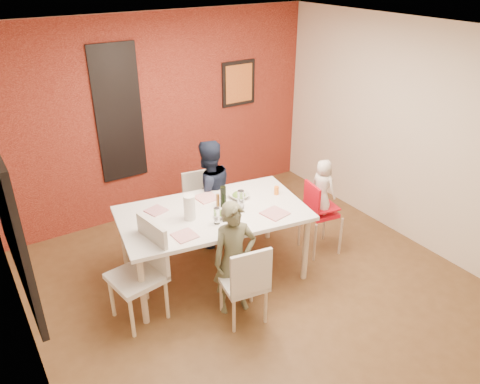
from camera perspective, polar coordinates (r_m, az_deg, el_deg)
ground at (r=5.34m, az=1.77°, el=-11.33°), size 4.50×4.50×0.00m
ceiling at (r=4.23m, az=2.32°, el=18.66°), size 4.50×4.50×0.02m
wall_back at (r=6.47m, az=-9.48°, el=9.03°), size 4.50×0.02×2.70m
wall_front at (r=3.32m, az=25.14°, el=-12.40°), size 4.50×0.02×2.70m
wall_left at (r=3.96m, az=-26.08°, el=-5.84°), size 0.02×4.50×2.70m
wall_right at (r=6.10m, az=19.83°, el=6.65°), size 0.02×4.50×2.70m
brick_accent_wall at (r=6.45m, az=-9.41°, el=8.99°), size 4.50×0.02×2.70m
picture_window_frame at (r=4.04m, az=-26.68°, el=-1.99°), size 0.05×1.70×1.30m
picture_window_pane at (r=4.04m, az=-26.47°, el=-1.94°), size 0.02×1.55×1.15m
glassblock_strip at (r=6.20m, az=-14.57°, el=9.17°), size 0.55×0.03×1.70m
glassblock_surround at (r=6.19m, az=-14.55°, el=9.16°), size 0.60×0.03×1.76m
art_print_frame at (r=6.89m, az=-0.18°, el=13.11°), size 0.54×0.03×0.64m
art_print_canvas at (r=6.88m, az=-0.11°, el=13.08°), size 0.44×0.01×0.54m
dining_table at (r=5.09m, az=-3.31°, el=-3.12°), size 2.15×1.42×0.83m
chair_near at (r=4.59m, az=0.79°, el=-10.80°), size 0.48×0.48×0.90m
chair_far at (r=6.01m, az=-4.83°, el=-1.15°), size 0.46×0.46×0.87m
chair_left at (r=4.74m, az=-11.63°, el=-8.86°), size 0.55×0.55×1.04m
high_chair at (r=5.69m, az=9.57°, el=-2.29°), size 0.45×0.45×0.94m
child_near at (r=4.69m, az=-0.69°, el=-8.13°), size 0.50×0.39×1.23m
child_far at (r=5.72m, az=-3.90°, el=-0.29°), size 0.70×0.56×1.39m
toddler at (r=5.55m, az=10.05°, el=0.64°), size 0.27×0.36×0.67m
plate_near_left at (r=4.66m, az=-6.75°, el=-5.29°), size 0.23×0.23×0.01m
plate_far_mid at (r=5.33m, az=-4.09°, el=-0.67°), size 0.25×0.25×0.01m
plate_near_right at (r=5.02m, az=4.28°, el=-2.60°), size 0.29×0.29×0.01m
plate_far_left at (r=5.14m, az=-10.19°, el=-2.23°), size 0.25×0.25×0.01m
salad_bowl_a at (r=4.95m, az=-1.88°, el=-2.73°), size 0.25×0.25×0.05m
salad_bowl_b at (r=5.31m, az=-0.14°, el=-0.45°), size 0.24×0.24×0.06m
wine_bottle at (r=5.08m, az=-2.06°, el=-0.62°), size 0.07×0.07×0.25m
wine_glass_a at (r=4.79m, az=-2.85°, el=-2.92°), size 0.06×0.06×0.18m
wine_glass_b at (r=5.07m, az=0.10°, el=-0.91°), size 0.07×0.07×0.21m
paper_towel_roll at (r=4.88m, az=-6.18°, el=-1.88°), size 0.12×0.12×0.27m
condiment_red at (r=5.10m, az=-2.08°, el=-1.27°), size 0.03×0.03×0.13m
condiment_green at (r=5.11m, az=-1.88°, el=-1.08°), size 0.04×0.04×0.14m
condiment_brown at (r=5.13m, az=-2.72°, el=-1.00°), size 0.04×0.04×0.14m
sippy_cup at (r=5.40m, az=4.47°, el=0.19°), size 0.06×0.06×0.10m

